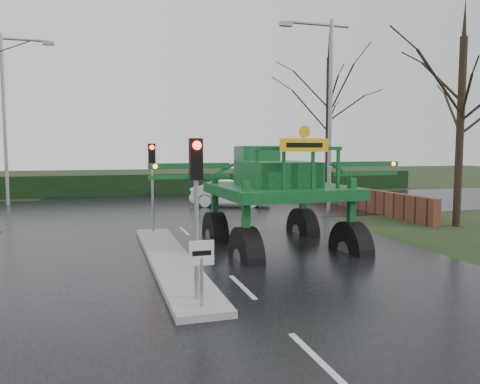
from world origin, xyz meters
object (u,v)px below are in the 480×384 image
object	(u,v)px
traffic_signal_far	(248,160)
crop_sprayer	(243,181)
keep_left_sign	(202,262)
traffic_signal_near	(196,184)
traffic_signal_mid	(152,168)
white_sedan	(231,206)
street_light_right	(325,98)
street_light_left_far	(9,104)

from	to	relation	value
traffic_signal_far	crop_sprayer	distance (m)	17.95
crop_sprayer	traffic_signal_far	bearing A→B (deg)	70.65
keep_left_sign	traffic_signal_near	xyz separation A→B (m)	(0.00, 0.49, 1.53)
keep_left_sign	crop_sprayer	size ratio (longest dim) A/B	0.15
traffic_signal_far	traffic_signal_mid	bearing A→B (deg)	58.07
keep_left_sign	white_sedan	xyz separation A→B (m)	(5.33, 17.06, -1.06)
traffic_signal_mid	street_light_right	xyz separation A→B (m)	(9.49, 4.51, 3.40)
traffic_signal_mid	traffic_signal_far	bearing A→B (deg)	58.07
traffic_signal_far	white_sedan	size ratio (longest dim) A/B	0.77
traffic_signal_near	traffic_signal_far	bearing A→B (deg)	69.64
traffic_signal_near	white_sedan	distance (m)	17.60
traffic_signal_near	white_sedan	world-z (taller)	traffic_signal_near
street_light_left_far	crop_sprayer	distance (m)	19.68
traffic_signal_mid	street_light_right	size ratio (longest dim) A/B	0.35
street_light_right	keep_left_sign	bearing A→B (deg)	-125.12
traffic_signal_far	street_light_left_far	bearing A→B (deg)	0.03
traffic_signal_mid	white_sedan	world-z (taller)	traffic_signal_mid
white_sedan	crop_sprayer	bearing A→B (deg)	-171.16
street_light_left_far	keep_left_sign	bearing A→B (deg)	-72.22
keep_left_sign	street_light_left_far	xyz separation A→B (m)	(-6.89, 21.50, 4.93)
keep_left_sign	traffic_signal_near	bearing A→B (deg)	90.00
traffic_signal_mid	white_sedan	bearing A→B (deg)	56.54
keep_left_sign	traffic_signal_near	size ratio (longest dim) A/B	0.38
traffic_signal_far	crop_sprayer	bearing A→B (deg)	71.94
traffic_signal_mid	traffic_signal_far	world-z (taller)	same
keep_left_sign	traffic_signal_near	distance (m)	1.61
traffic_signal_near	crop_sprayer	world-z (taller)	crop_sprayer
traffic_signal_near	white_sedan	size ratio (longest dim) A/B	0.77
traffic_signal_near	street_light_right	bearing A→B (deg)	53.87
traffic_signal_far	traffic_signal_near	bearing A→B (deg)	69.64
traffic_signal_mid	street_light_left_far	xyz separation A→B (m)	(-6.89, 12.51, 3.40)
traffic_signal_mid	crop_sprayer	bearing A→B (deg)	-63.84
street_light_left_far	crop_sprayer	bearing A→B (deg)	-61.84
street_light_left_far	white_sedan	xyz separation A→B (m)	(12.23, -4.44, -5.99)
street_light_right	street_light_left_far	world-z (taller)	same
traffic_signal_far	white_sedan	world-z (taller)	traffic_signal_far
street_light_left_far	traffic_signal_far	bearing A→B (deg)	0.03
street_light_right	traffic_signal_far	bearing A→B (deg)	101.95
street_light_right	street_light_left_far	size ratio (longest dim) A/B	1.00
keep_left_sign	traffic_signal_far	bearing A→B (deg)	70.07
traffic_signal_far	street_light_right	xyz separation A→B (m)	(1.69, -8.01, 3.40)
traffic_signal_far	crop_sprayer	size ratio (longest dim) A/B	0.39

